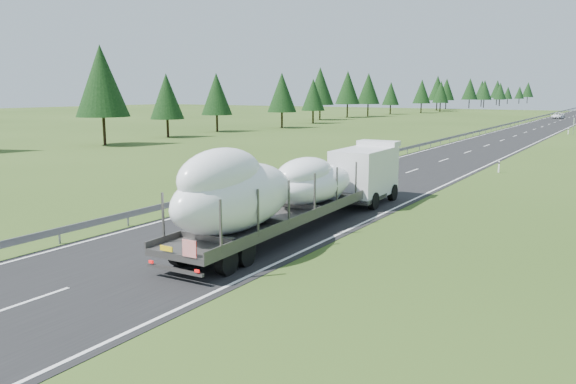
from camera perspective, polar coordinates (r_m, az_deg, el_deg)
The scene contains 7 objects.
ground at distance 26.22m, azimuth -8.12°, elevation -4.92°, with size 400.00×400.00×0.00m, color #2E4517.
road_surface at distance 120.54m, azimuth 24.49°, elevation 6.09°, with size 10.00×400.00×0.02m, color black.
guardrail at distance 121.29m, azimuth 22.02°, elevation 6.56°, with size 0.10×400.00×0.76m.
highway_sign at distance 99.77m, azimuth 27.05°, elevation 6.25°, with size 0.08×0.90×2.60m.
tree_line_left at distance 175.37m, azimuth 12.24°, elevation 10.12°, with size 15.53×356.13×12.49m.
boat_truck at distance 27.25m, azimuth 0.67°, elevation 0.69°, with size 3.38×19.85×4.61m.
distant_van at distance 157.28m, azimuth 25.73°, elevation 7.00°, with size 2.31×5.01×1.39m, color white.
Camera 1 is at (16.49, -19.21, 6.81)m, focal length 35.00 mm.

